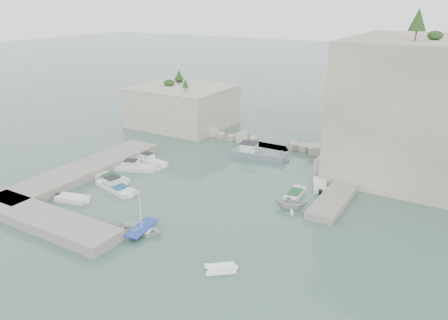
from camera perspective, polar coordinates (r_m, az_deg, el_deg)
The scene contains 21 objects.
ground at distance 49.62m, azimuth -3.57°, elevation -5.32°, with size 400.00×400.00×0.00m, color #44665A.
cliff_terrace at distance 59.69m, azimuth 16.86°, elevation -0.36°, with size 8.00×10.00×2.50m, color beige.
outcrop_west at distance 78.80m, azimuth -5.46°, elevation 7.05°, with size 16.00×14.00×7.00m, color beige.
quay_west at distance 59.36m, azimuth -17.85°, elevation -1.32°, with size 5.00×24.00×1.10m, color #9E9689.
quay_south at distance 47.81m, azimuth -22.39°, elevation -7.24°, with size 18.00×4.00×1.10m, color #9E9689.
ledge_east at distance 52.67m, azimuth 15.05°, elevation -3.97°, with size 3.00×16.00×0.80m, color #9E9689.
breakwater at distance 67.73m, azimuth 6.23°, elevation 2.35°, with size 28.00×3.00×1.40m, color beige.
motorboat_a at distance 61.34m, azimuth -9.49°, elevation -0.44°, with size 5.69×1.69×1.40m, color silver, non-canonical shape.
motorboat_b at distance 59.42m, azimuth -11.29°, elevation -1.25°, with size 6.24×2.04×1.40m, color silver, non-canonical shape.
motorboat_c at distance 56.57m, azimuth -14.43°, elevation -2.63°, with size 5.30×1.93×0.70m, color silver, non-canonical shape.
motorboat_d at distance 53.88m, azimuth -13.90°, elevation -3.76°, with size 6.62×1.97×1.40m, color white, non-canonical shape.
motorboat_e at distance 52.35m, azimuth -19.14°, elevation -5.06°, with size 4.06×1.66×0.70m, color white, non-canonical shape.
rowboat at distance 43.94m, azimuth -10.67°, elevation -9.26°, with size 3.25×4.55×0.94m, color white.
inflatable_dinghy at distance 37.75m, azimuth -0.48°, elevation -14.26°, with size 2.81×1.36×0.44m, color white, non-canonical shape.
tender_east_a at distance 48.28m, azimuth 8.70°, elevation -6.29°, with size 2.97×3.44×1.81m, color silver.
tender_east_b at distance 51.22m, azimuth 9.21°, elevation -4.71°, with size 4.54×1.55×0.70m, color silver, non-canonical shape.
tender_east_c at distance 54.21m, azimuth 12.37°, elevation -3.48°, with size 4.68×1.51×0.70m, color silver, non-canonical shape.
tender_east_d at distance 56.50m, azimuth 13.43°, elevation -2.57°, with size 1.53×4.08×1.58m, color white.
work_boat at distance 62.91m, azimuth 4.60°, elevation 0.32°, with size 8.55×2.53×2.20m, color slate, non-canonical shape.
rowboat_mast at distance 42.75m, azimuth -10.89°, elevation -6.26°, with size 0.10×0.10×4.20m, color white.
vegetation at distance 61.76m, azimuth 24.54°, elevation 15.31°, with size 53.48×13.88×13.40m.
Camera 1 is at (25.53, -36.78, 21.40)m, focal length 35.00 mm.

